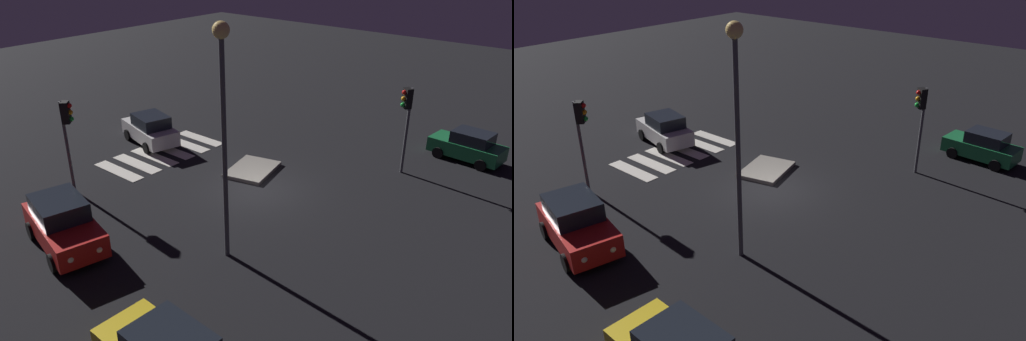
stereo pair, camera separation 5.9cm
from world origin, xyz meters
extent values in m
plane|color=black|center=(0.00, 0.00, 0.00)|extent=(80.00, 80.00, 0.00)
cube|color=gray|center=(-1.45, -1.45, 0.09)|extent=(3.11, 2.62, 0.18)
cube|color=red|center=(8.20, -2.61, 0.75)|extent=(2.79, 4.65, 0.89)
cube|color=black|center=(8.14, -2.87, 1.55)|extent=(2.15, 2.55, 0.72)
cylinder|color=black|center=(7.61, -1.09, 0.35)|extent=(0.41, 0.74, 0.70)
cylinder|color=black|center=(9.39, -1.51, 0.35)|extent=(0.41, 0.74, 0.70)
cylinder|color=black|center=(7.01, -3.72, 0.35)|extent=(0.41, 0.74, 0.70)
cylinder|color=black|center=(8.78, -4.13, 0.35)|extent=(0.41, 0.74, 0.70)
sphere|color=#F2EABF|center=(8.18, -0.42, 0.75)|extent=(0.23, 0.23, 0.23)
sphere|color=#F2EABF|center=(9.18, -0.65, 0.75)|extent=(0.23, 0.23, 0.23)
cube|color=#196B38|center=(-9.70, 6.25, 0.64)|extent=(1.88, 3.80, 0.75)
cube|color=black|center=(-9.68, 6.47, 1.32)|extent=(1.59, 2.00, 0.61)
cylinder|color=black|center=(-9.03, 5.04, 0.30)|extent=(0.26, 0.61, 0.59)
cylinder|color=black|center=(-10.57, 5.17, 0.30)|extent=(0.26, 0.61, 0.59)
cylinder|color=black|center=(-8.84, 7.32, 0.30)|extent=(0.26, 0.61, 0.59)
cylinder|color=black|center=(-10.38, 7.45, 0.30)|extent=(0.26, 0.61, 0.59)
sphere|color=#F2EABF|center=(-9.42, 4.41, 0.64)|extent=(0.20, 0.20, 0.20)
sphere|color=#F2EABF|center=(-10.29, 4.48, 0.64)|extent=(0.20, 0.20, 0.20)
cube|color=silver|center=(-0.60, -8.27, 0.68)|extent=(2.57, 4.23, 0.81)
cube|color=black|center=(-0.54, -8.04, 1.41)|extent=(1.97, 2.33, 0.65)
cylinder|color=black|center=(-0.08, -9.65, 0.32)|extent=(0.37, 0.67, 0.63)
cylinder|color=black|center=(-1.69, -9.26, 0.32)|extent=(0.37, 0.67, 0.63)
cylinder|color=black|center=(0.50, -7.28, 0.32)|extent=(0.37, 0.67, 0.63)
cylinder|color=black|center=(-1.12, -6.89, 0.32)|extent=(0.37, 0.67, 0.63)
sphere|color=#F2EABF|center=(-0.60, -10.26, 0.68)|extent=(0.21, 0.21, 0.21)
sphere|color=#F2EABF|center=(-1.50, -10.04, 0.68)|extent=(0.21, 0.21, 0.21)
cylinder|color=black|center=(9.19, 4.10, 0.34)|extent=(0.27, 0.68, 0.67)
sphere|color=#F2EABF|center=(10.54, 3.29, 0.72)|extent=(0.22, 0.22, 0.22)
sphere|color=#F2EABF|center=(9.55, 3.33, 0.72)|extent=(0.22, 0.22, 0.22)
cylinder|color=#47474C|center=(-6.12, 4.35, 2.17)|extent=(0.14, 0.14, 4.34)
cube|color=black|center=(-5.98, 4.25, 3.86)|extent=(0.52, 0.54, 0.96)
sphere|color=red|center=(-5.82, 4.13, 4.16)|extent=(0.22, 0.22, 0.22)
sphere|color=orange|center=(-5.82, 4.13, 3.86)|extent=(0.22, 0.22, 0.22)
sphere|color=green|center=(-5.82, 4.13, 3.56)|extent=(0.22, 0.22, 0.22)
cylinder|color=#47474C|center=(5.52, -6.33, 2.17)|extent=(0.14, 0.14, 4.35)
cube|color=black|center=(5.40, -6.19, 3.87)|extent=(0.54, 0.53, 0.96)
sphere|color=red|center=(5.27, -6.04, 4.17)|extent=(0.22, 0.22, 0.22)
sphere|color=orange|center=(5.27, -6.04, 3.87)|extent=(0.22, 0.22, 0.22)
sphere|color=green|center=(5.27, -6.04, 3.57)|extent=(0.22, 0.22, 0.22)
cylinder|color=#47474C|center=(4.71, 2.53, 4.03)|extent=(0.18, 0.18, 8.05)
sphere|color=#F9D172|center=(4.71, 2.53, 8.23)|extent=(0.56, 0.56, 0.56)
cube|color=silver|center=(-2.88, -6.61, 0.01)|extent=(0.70, 3.20, 0.02)
cube|color=silver|center=(-1.73, -6.61, 0.01)|extent=(0.70, 3.20, 0.02)
cube|color=silver|center=(-0.58, -6.61, 0.01)|extent=(0.70, 3.20, 0.02)
cube|color=silver|center=(0.57, -6.61, 0.01)|extent=(0.70, 3.20, 0.02)
cube|color=silver|center=(1.72, -6.61, 0.01)|extent=(0.70, 3.20, 0.02)
cube|color=silver|center=(2.88, -6.61, 0.01)|extent=(0.70, 3.20, 0.02)
camera|label=1|loc=(16.23, 13.54, 11.02)|focal=35.82mm
camera|label=2|loc=(16.19, 13.58, 11.02)|focal=35.82mm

